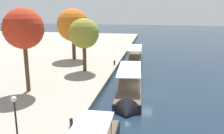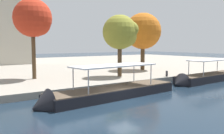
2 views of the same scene
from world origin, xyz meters
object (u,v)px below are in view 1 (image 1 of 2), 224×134
object	(u,v)px
tour_boat_1	(129,92)
tour_boat_2	(135,61)
mooring_bollard_2	(71,122)
tree_1	(85,34)
lamp_post	(16,124)
tree_3	(74,24)
tree_0	(24,30)
mooring_bollard_0	(114,62)

from	to	relation	value
tour_boat_1	tour_boat_2	xyz separation A→B (m)	(16.94, 0.78, 0.09)
tour_boat_2	mooring_bollard_2	world-z (taller)	tour_boat_2
tour_boat_2	tour_boat_1	bearing A→B (deg)	0.02
mooring_bollard_2	tree_1	distance (m)	19.71
lamp_post	tree_1	bearing A→B (deg)	4.93
tree_3	lamp_post	bearing A→B (deg)	-168.41
tour_boat_1	mooring_bollard_2	xyz separation A→B (m)	(-10.69, 3.88, 0.75)
tour_boat_2	tree_1	xyz separation A→B (m)	(-9.10, 7.04, 6.11)
tree_0	tree_1	bearing A→B (deg)	-21.95
mooring_bollard_0	tree_3	world-z (taller)	tree_3
tour_boat_1	tree_1	size ratio (longest dim) A/B	1.81
mooring_bollard_2	tree_1	world-z (taller)	tree_1
lamp_post	tree_1	world-z (taller)	tree_1
tour_boat_2	tree_0	bearing A→B (deg)	-32.52
mooring_bollard_2	tree_3	bearing A→B (deg)	17.61
mooring_bollard_2	tree_1	size ratio (longest dim) A/B	0.09
lamp_post	tree_0	world-z (taller)	tree_0
tour_boat_1	lamp_post	world-z (taller)	lamp_post
tree_3	tree_1	bearing A→B (deg)	-150.64
tour_boat_1	mooring_bollard_0	xyz separation A→B (m)	(12.56, 3.95, 0.77)
mooring_bollard_0	mooring_bollard_2	distance (m)	23.25
mooring_bollard_0	tree_0	distance (m)	18.61
mooring_bollard_0	tour_boat_1	bearing A→B (deg)	-162.54
tree_1	tour_boat_2	bearing A→B (deg)	-37.73
mooring_bollard_2	tree_3	size ratio (longest dim) A/B	0.08
tour_boat_1	tree_0	distance (m)	14.58
tree_1	lamp_post	bearing A→B (deg)	-175.07
tree_3	mooring_bollard_2	bearing A→B (deg)	-162.39
mooring_bollard_0	tree_1	xyz separation A→B (m)	(-4.72, 3.87, 5.44)
tour_boat_1	mooring_bollard_0	bearing A→B (deg)	-166.46
tour_boat_2	lamp_post	distance (m)	33.35
mooring_bollard_2	lamp_post	size ratio (longest dim) A/B	0.17
mooring_bollard_0	lamp_post	bearing A→B (deg)	176.34
tree_0	lamp_post	bearing A→B (deg)	-154.65
tree_0	tree_3	size ratio (longest dim) A/B	1.04
mooring_bollard_0	tree_3	bearing A→B (deg)	69.12
mooring_bollard_0	tree_1	bearing A→B (deg)	140.68
tour_boat_1	tree_3	bearing A→B (deg)	-145.98
tour_boat_2	tree_3	xyz separation A→B (m)	(-1.21, 11.49, 6.90)
mooring_bollard_2	mooring_bollard_0	bearing A→B (deg)	0.19
mooring_bollard_0	tree_1	distance (m)	8.18
mooring_bollard_0	mooring_bollard_2	xyz separation A→B (m)	(-23.25, -0.08, -0.02)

